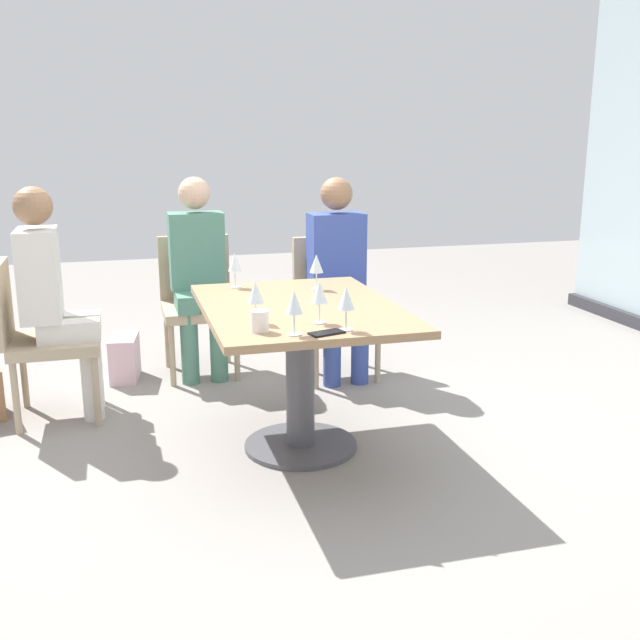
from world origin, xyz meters
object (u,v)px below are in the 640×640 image
(person_side_end, at_px, (198,268))
(wine_glass_3, at_px, (294,303))
(dining_table_main, at_px, (300,342))
(coffee_cup, at_px, (260,321))
(chair_front_left, at_px, (35,331))
(wine_glass_4, at_px, (255,293))
(wine_glass_5, at_px, (235,263))
(chair_far_left, at_px, (334,297))
(person_front_left, at_px, (53,293))
(wine_glass_2, at_px, (319,293))
(handbag_1, at_px, (125,358))
(chair_side_end, at_px, (198,296))
(cell_phone_on_table, at_px, (327,333))
(wine_glass_1, at_px, (316,264))
(person_far_left, at_px, (339,269))
(wine_glass_0, at_px, (346,299))

(person_side_end, xyz_separation_m, wine_glass_3, (1.82, 0.19, 0.16))
(dining_table_main, distance_m, coffee_cup, 0.56)
(chair_front_left, height_order, wine_glass_4, wine_glass_4)
(wine_glass_5, relative_size, coffee_cup, 2.06)
(chair_far_left, xyz_separation_m, person_front_left, (0.38, -1.67, 0.20))
(dining_table_main, bearing_deg, wine_glass_4, -43.05)
(chair_far_left, xyz_separation_m, wine_glass_2, (1.49, -0.51, 0.37))
(wine_glass_3, xyz_separation_m, handbag_1, (-1.84, -0.67, -0.72))
(chair_far_left, bearing_deg, wine_glass_2, -18.77)
(person_side_end, relative_size, wine_glass_2, 6.81)
(chair_front_left, bearing_deg, person_side_end, 119.99)
(chair_side_end, height_order, wine_glass_5, wine_glass_5)
(person_side_end, height_order, cell_phone_on_table, person_side_end)
(chair_side_end, distance_m, coffee_cup, 1.86)
(coffee_cup, bearing_deg, wine_glass_3, 54.80)
(wine_glass_3, relative_size, handbag_1, 0.62)
(wine_glass_5, height_order, cell_phone_on_table, wine_glass_5)
(wine_glass_1, xyz_separation_m, wine_glass_3, (0.85, -0.32, 0.00))
(dining_table_main, height_order, person_far_left, person_far_left)
(wine_glass_5, bearing_deg, coffee_cup, -2.86)
(person_far_left, bearing_deg, person_side_end, -108.20)
(person_front_left, height_order, person_side_end, same)
(dining_table_main, xyz_separation_m, wine_glass_0, (0.50, 0.07, 0.32))
(coffee_cup, bearing_deg, wine_glass_1, 149.44)
(coffee_cup, bearing_deg, cell_phone_on_table, 67.47)
(wine_glass_0, distance_m, coffee_cup, 0.37)
(dining_table_main, bearing_deg, coffee_cup, -32.87)
(chair_front_left, bearing_deg, wine_glass_1, 73.53)
(cell_phone_on_table, relative_size, handbag_1, 0.48)
(cell_phone_on_table, bearing_deg, chair_far_left, 145.98)
(chair_far_left, relative_size, wine_glass_1, 4.70)
(wine_glass_4, xyz_separation_m, handbag_1, (-1.61, -0.55, -0.72))
(coffee_cup, relative_size, handbag_1, 0.30)
(person_side_end, bearing_deg, wine_glass_3, 5.85)
(wine_glass_0, height_order, coffee_cup, wine_glass_0)
(wine_glass_3, bearing_deg, person_side_end, -174.15)
(chair_front_left, distance_m, wine_glass_0, 1.88)
(chair_front_left, relative_size, person_front_left, 0.69)
(person_side_end, bearing_deg, person_far_left, 71.80)
(dining_table_main, relative_size, chair_far_left, 1.42)
(chair_side_end, xyz_separation_m, wine_glass_4, (1.69, 0.07, 0.37))
(dining_table_main, bearing_deg, wine_glass_2, -0.34)
(cell_phone_on_table, bearing_deg, chair_front_left, -152.42)
(dining_table_main, distance_m, person_front_left, 1.40)
(wine_glass_3, xyz_separation_m, cell_phone_on_table, (0.02, 0.13, -0.13))
(person_front_left, xyz_separation_m, wine_glass_4, (1.04, 0.90, 0.16))
(dining_table_main, xyz_separation_m, person_side_end, (-1.30, -0.34, 0.15))
(wine_glass_2, bearing_deg, dining_table_main, 179.66)
(handbag_1, bearing_deg, person_front_left, -22.48)
(dining_table_main, xyz_separation_m, chair_side_end, (-1.41, -0.34, -0.05))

